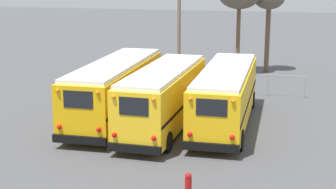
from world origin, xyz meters
TOP-DOWN VIEW (x-y plane):
  - ground_plane at (0.00, 0.00)m, footprint 160.00×160.00m
  - school_bus_0 at (-2.92, 0.47)m, footprint 2.88×10.65m
  - school_bus_1 at (-0.00, -0.52)m, footprint 2.54×9.51m
  - school_bus_2 at (2.92, 0.91)m, footprint 2.77×10.43m
  - utility_pole at (-1.99, 11.05)m, footprint 1.80×0.25m
  - bare_tree_0 at (3.93, 16.34)m, footprint 2.42×2.42m
  - fence_line at (0.00, 7.88)m, footprint 13.90×0.06m
  - fire_hydrant at (3.03, -8.52)m, footprint 0.24×0.24m

SIDE VIEW (x-z plane):
  - ground_plane at x=0.00m, z-range 0.00..0.00m
  - fire_hydrant at x=3.03m, z-range 0.00..1.04m
  - fence_line at x=0.00m, z-range 0.26..1.68m
  - school_bus_2 at x=2.92m, z-range 0.14..3.14m
  - school_bus_1 at x=0.00m, z-range 0.13..3.26m
  - school_bus_0 at x=-2.92m, z-range 0.14..3.29m
  - utility_pole at x=-1.99m, z-range 0.20..7.41m
  - bare_tree_0 at x=3.93m, z-range 2.25..9.00m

